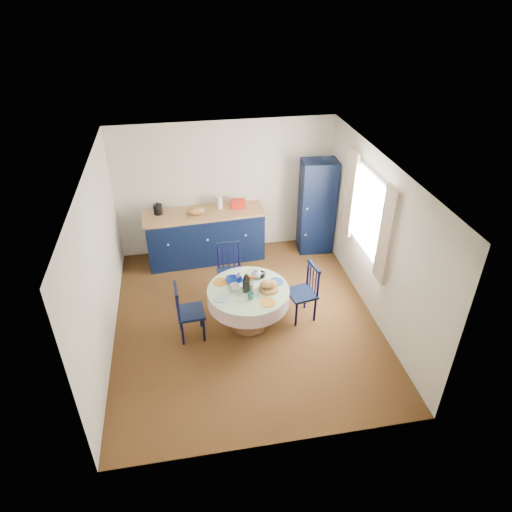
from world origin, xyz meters
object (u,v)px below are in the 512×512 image
Objects in this scene: mug_a at (235,287)px; mug_b at (251,296)px; chair_left at (188,311)px; mug_d at (238,276)px; pantry_cabinet at (317,207)px; cobalt_bowl at (234,280)px; kitchen_counter at (205,235)px; dining_table at (249,296)px; chair_right at (304,292)px; mug_c at (262,275)px; chair_far at (230,271)px.

mug_a is 0.31m from mug_b.
chair_left is 0.91m from mug_d.
pantry_cabinet is 2.60m from cobalt_bowl.
dining_table is at bearing -80.94° from kitchen_counter.
dining_table is 0.36m from mug_d.
chair_right is 9.30× the size of mug_b.
chair_left is 1.22m from mug_c.
chair_far is at bearing -142.89° from pantry_cabinet.
mug_a is at bearing -86.29° from kitchen_counter.
kitchen_counter is 2.15m from dining_table.
dining_table is 12.50× the size of mug_d.
dining_table is 1.27× the size of chair_far.
chair_left is 1.79m from chair_right.
mug_c is (-0.64, 0.13, 0.30)m from chair_right.
cobalt_bowl is (-0.18, 0.44, -0.02)m from mug_b.
dining_table is (-1.63, -2.07, -0.30)m from pantry_cabinet.
dining_table is at bearing -79.41° from chair_far.
chair_far is (-0.17, 0.88, -0.13)m from dining_table.
chair_left is (-2.53, -2.10, -0.44)m from pantry_cabinet.
mug_a is 1.11× the size of mug_c.
chair_far is at bearing -136.92° from chair_right.
mug_d is at bearing -130.97° from pantry_cabinet.
mug_c is (-1.39, -1.82, -0.13)m from pantry_cabinet.
chair_far is at bearing 122.76° from mug_c.
chair_right is at bearing -89.47° from chair_left.
cobalt_bowl is (0.72, 0.24, 0.29)m from chair_left.
chair_far is (0.31, -1.21, -0.02)m from kitchen_counter.
mug_a is at bearing -95.14° from chair_right.
kitchen_counter is at bearing 111.11° from mug_c.
mug_c is at bearing -72.55° from kitchen_counter.
pantry_cabinet is 2.65m from dining_table.
pantry_cabinet reaches higher than mug_d.
dining_table is at bearing -92.82° from chair_left.
pantry_cabinet is 1.98× the size of chair_left.
chair_far is 9.40× the size of mug_b.
chair_right is at bearing -107.55° from pantry_cabinet.
kitchen_counter is 9.14× the size of cobalt_bowl.
mug_c is at bearing 4.88° from cobalt_bowl.
pantry_cabinet is at bearing 33.54° from chair_far.
chair_left is at bearing -161.41° from cobalt_bowl.
chair_left is at bearing -177.03° from mug_a.
pantry_cabinet is at bearing 147.80° from chair_right.
mug_b is at bearing -91.66° from dining_table.
chair_far is at bearing 87.50° from mug_a.
dining_table reaches higher than mug_d.
mug_a is 0.50m from mug_c.
mug_d is (-0.10, 0.53, -0.00)m from mug_b.
chair_right is 3.87× the size of cobalt_bowl.
chair_right is at bearing -9.98° from mug_d.
mug_b is 0.48m from cobalt_bowl.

